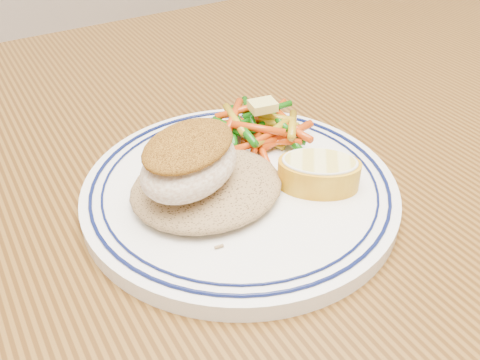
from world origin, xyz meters
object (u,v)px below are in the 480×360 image
object	(u,v)px
vegetable_pile	(260,127)
lemon_wedge	(319,172)
plate	(240,190)
rice_pilaf	(207,184)
fish_fillet	(189,160)
dining_table	(218,260)

from	to	relation	value
vegetable_pile	lemon_wedge	world-z (taller)	vegetable_pile
plate	rice_pilaf	bearing A→B (deg)	178.78
plate	vegetable_pile	world-z (taller)	vegetable_pile
plate	lemon_wedge	world-z (taller)	lemon_wedge
rice_pilaf	vegetable_pile	xyz separation A→B (m)	(0.08, 0.05, 0.00)
rice_pilaf	vegetable_pile	distance (m)	0.10
plate	rice_pilaf	world-z (taller)	rice_pilaf
plate	vegetable_pile	bearing A→B (deg)	44.96
rice_pilaf	lemon_wedge	world-z (taller)	lemon_wedge
plate	lemon_wedge	distance (m)	0.07
rice_pilaf	fish_fillet	world-z (taller)	fish_fillet
fish_fillet	lemon_wedge	world-z (taller)	fish_fillet
dining_table	vegetable_pile	xyz separation A→B (m)	(0.06, 0.02, 0.13)
plate	fish_fillet	xyz separation A→B (m)	(-0.05, -0.00, 0.05)
fish_fillet	vegetable_pile	size ratio (longest dim) A/B	1.04
plate	lemon_wedge	xyz separation A→B (m)	(0.06, -0.04, 0.02)
vegetable_pile	dining_table	bearing A→B (deg)	-159.74
dining_table	vegetable_pile	size ratio (longest dim) A/B	13.99
lemon_wedge	fish_fillet	bearing A→B (deg)	161.24
dining_table	plate	size ratio (longest dim) A/B	5.53
rice_pilaf	lemon_wedge	bearing A→B (deg)	-22.28
dining_table	rice_pilaf	size ratio (longest dim) A/B	11.65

